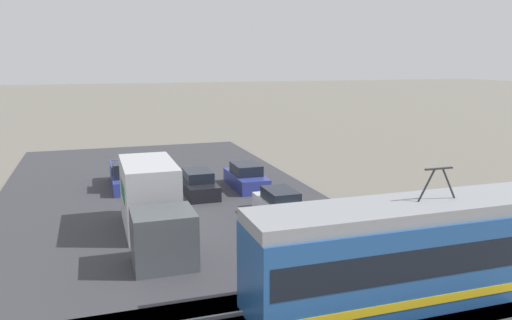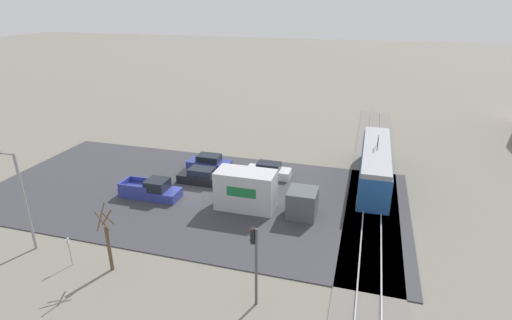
{
  "view_description": "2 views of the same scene",
  "coord_description": "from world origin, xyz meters",
  "px_view_note": "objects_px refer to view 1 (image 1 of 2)",
  "views": [
    {
      "loc": [
        3.82,
        29.86,
        8.32
      ],
      "look_at": [
        -4.29,
        5.41,
        3.15
      ],
      "focal_mm": 35.0,
      "sensor_mm": 36.0,
      "label": 1
    },
    {
      "loc": [
        30.39,
        14.88,
        16.79
      ],
      "look_at": [
        -2.73,
        5.32,
        2.89
      ],
      "focal_mm": 28.0,
      "sensor_mm": 36.0,
      "label": 2
    }
  ],
  "objects_px": {
    "light_rail_tram": "(433,250)",
    "sedan_car_1": "(280,205)",
    "sedan_car_0": "(198,184)",
    "pickup_truck": "(127,177)",
    "sedan_car_2": "(246,178)",
    "box_truck": "(152,204)"
  },
  "relations": [
    {
      "from": "box_truck",
      "to": "sedan_car_0",
      "type": "relative_size",
      "value": 1.85
    },
    {
      "from": "sedan_car_1",
      "to": "box_truck",
      "type": "bearing_deg",
      "value": -172.38
    },
    {
      "from": "sedan_car_0",
      "to": "box_truck",
      "type": "bearing_deg",
      "value": 62.15
    },
    {
      "from": "box_truck",
      "to": "sedan_car_2",
      "type": "height_order",
      "value": "box_truck"
    },
    {
      "from": "light_rail_tram",
      "to": "sedan_car_2",
      "type": "height_order",
      "value": "light_rail_tram"
    },
    {
      "from": "sedan_car_1",
      "to": "light_rail_tram",
      "type": "bearing_deg",
      "value": -80.14
    },
    {
      "from": "pickup_truck",
      "to": "sedan_car_2",
      "type": "xyz_separation_m",
      "value": [
        -7.44,
        2.58,
        -0.02
      ]
    },
    {
      "from": "box_truck",
      "to": "pickup_truck",
      "type": "height_order",
      "value": "box_truck"
    },
    {
      "from": "light_rail_tram",
      "to": "sedan_car_0",
      "type": "relative_size",
      "value": 2.92
    },
    {
      "from": "box_truck",
      "to": "light_rail_tram",
      "type": "bearing_deg",
      "value": 132.77
    },
    {
      "from": "light_rail_tram",
      "to": "box_truck",
      "type": "bearing_deg",
      "value": -47.23
    },
    {
      "from": "sedan_car_0",
      "to": "sedan_car_1",
      "type": "xyz_separation_m",
      "value": [
        -3.25,
        5.9,
        -0.02
      ]
    },
    {
      "from": "light_rail_tram",
      "to": "sedan_car_1",
      "type": "bearing_deg",
      "value": -80.14
    },
    {
      "from": "pickup_truck",
      "to": "light_rail_tram",
      "type": "bearing_deg",
      "value": 115.26
    },
    {
      "from": "light_rail_tram",
      "to": "pickup_truck",
      "type": "height_order",
      "value": "light_rail_tram"
    },
    {
      "from": "box_truck",
      "to": "sedan_car_1",
      "type": "height_order",
      "value": "box_truck"
    },
    {
      "from": "light_rail_tram",
      "to": "box_truck",
      "type": "height_order",
      "value": "light_rail_tram"
    },
    {
      "from": "light_rail_tram",
      "to": "sedan_car_1",
      "type": "xyz_separation_m",
      "value": [
        1.78,
        -10.25,
        -1.1
      ]
    },
    {
      "from": "light_rail_tram",
      "to": "sedan_car_0",
      "type": "bearing_deg",
      "value": -72.7
    },
    {
      "from": "pickup_truck",
      "to": "sedan_car_2",
      "type": "relative_size",
      "value": 1.21
    },
    {
      "from": "light_rail_tram",
      "to": "sedan_car_2",
      "type": "relative_size",
      "value": 2.98
    },
    {
      "from": "light_rail_tram",
      "to": "sedan_car_0",
      "type": "height_order",
      "value": "light_rail_tram"
    }
  ]
}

